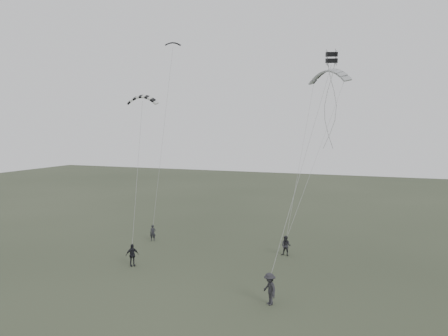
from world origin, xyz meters
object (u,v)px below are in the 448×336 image
(flyer_far, at_px, (270,289))
(kite_dark_small, at_px, (173,43))
(flyer_right, at_px, (286,246))
(kite_pale_large, at_px, (329,70))
(flyer_left, at_px, (153,233))
(flyer_center, at_px, (132,255))
(kite_striped, at_px, (142,96))
(kite_box, at_px, (332,58))

(flyer_far, xyz_separation_m, kite_dark_small, (-13.98, 14.89, 17.71))
(flyer_right, xyz_separation_m, kite_pale_large, (1.86, 9.32, 15.05))
(flyer_left, xyz_separation_m, flyer_right, (12.50, -0.25, 0.08))
(flyer_center, height_order, flyer_far, flyer_far)
(flyer_right, xyz_separation_m, flyer_far, (1.33, -10.00, 0.13))
(kite_striped, relative_size, kite_box, 3.40)
(kite_dark_small, bearing_deg, kite_box, -48.93)
(kite_pale_large, distance_m, kite_box, 11.82)
(flyer_right, bearing_deg, flyer_center, -141.73)
(flyer_far, bearing_deg, kite_pale_large, 135.45)
(flyer_far, distance_m, kite_pale_large, 24.41)
(flyer_left, height_order, flyer_right, flyer_right)
(flyer_far, distance_m, kite_box, 16.38)
(flyer_left, relative_size, kite_dark_small, 0.96)
(flyer_center, bearing_deg, flyer_far, -64.49)
(kite_dark_small, bearing_deg, kite_striped, -109.63)
(kite_pale_large, distance_m, kite_striped, 18.10)
(flyer_center, relative_size, kite_striped, 0.65)
(flyer_left, height_order, kite_dark_small, kite_dark_small)
(flyer_left, xyz_separation_m, flyer_center, (2.31, -6.99, 0.10))
(kite_pale_large, bearing_deg, flyer_left, -120.13)
(flyer_left, height_order, kite_pale_large, kite_pale_large)
(kite_dark_small, height_order, kite_striped, kite_dark_small)
(kite_box, bearing_deg, kite_dark_small, 137.85)
(kite_pale_large, xyz_separation_m, kite_box, (1.74, -11.67, -0.60))
(flyer_center, bearing_deg, kite_dark_small, 53.25)
(flyer_right, height_order, flyer_far, flyer_far)
(flyer_left, relative_size, flyer_right, 0.90)
(kite_dark_small, height_order, kite_pale_large, kite_dark_small)
(flyer_left, distance_m, flyer_far, 17.22)
(flyer_left, distance_m, kite_box, 21.84)
(flyer_left, height_order, kite_box, kite_box)
(flyer_center, relative_size, kite_pale_large, 0.38)
(kite_dark_small, bearing_deg, flyer_right, -46.04)
(kite_striped, bearing_deg, kite_pale_large, 22.32)
(flyer_right, relative_size, flyer_center, 0.98)
(flyer_left, xyz_separation_m, kite_box, (16.10, -2.60, 14.52))
(kite_striped, bearing_deg, flyer_right, -7.58)
(flyer_left, relative_size, kite_striped, 0.57)
(flyer_left, bearing_deg, flyer_right, -25.54)
(flyer_right, bearing_deg, flyer_far, -77.60)
(kite_pale_large, bearing_deg, flyer_far, -63.96)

